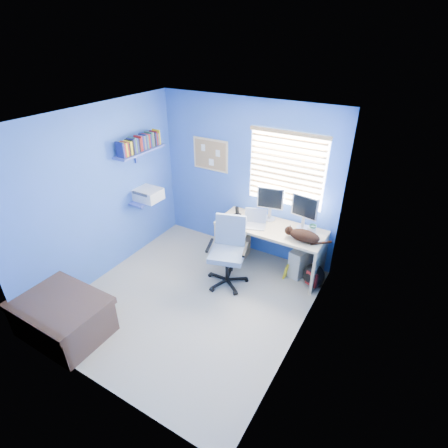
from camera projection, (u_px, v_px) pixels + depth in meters
The scene contains 23 objects.
floor at pixel (191, 299), 4.92m from camera, with size 3.00×3.20×0.00m, color #AA9F89.
ceiling at pixel (181, 119), 3.68m from camera, with size 3.00×3.20×0.00m, color white.
wall_back at pixel (246, 179), 5.50m from camera, with size 3.00×0.01×2.50m, color #3A6BC0.
wall_front at pixel (81, 298), 3.10m from camera, with size 3.00×0.01×2.50m, color #3A6BC0.
wall_left at pixel (101, 196), 4.96m from camera, with size 0.01×3.20×2.50m, color #3A6BC0.
wall_right at pixel (304, 258), 3.64m from camera, with size 0.01×3.20×2.50m, color #3A6BC0.
desk at pixel (269, 247), 5.41m from camera, with size 1.62×0.65×0.74m, color #D9B682.
laptop at pixel (255, 220), 5.18m from camera, with size 0.33×0.26×0.22m, color silver.
monitor_left at pixel (270, 204), 5.29m from camera, with size 0.40×0.12×0.54m, color silver.
monitor_right at pixel (304, 212), 5.04m from camera, with size 0.40×0.12×0.54m, color silver.
phone at pixel (237, 212), 5.47m from camera, with size 0.09×0.11×0.17m, color black.
mug at pixel (313, 228), 5.09m from camera, with size 0.10×0.09×0.10m, color #2D6244.
cd_spindle at pixel (311, 229), 5.09m from camera, with size 0.13×0.13×0.07m, color silver.
cat at pixel (304, 236), 4.85m from camera, with size 0.44×0.23×0.16m, color black.
tower_pc at pixel (301, 261), 5.35m from camera, with size 0.19×0.44×0.45m, color beige.
drawer_boxes at pixel (237, 244), 5.79m from camera, with size 0.35×0.28×0.41m, color tan.
yellow_book at pixel (287, 270), 5.31m from camera, with size 0.03×0.17×0.24m, color yellow.
backpack at pixel (314, 275), 5.09m from camera, with size 0.32×0.24×0.37m, color black.
bed_corner at pixel (63, 317), 4.27m from camera, with size 1.06×0.75×0.51m, color brown.
office_chair at pixel (228, 260), 5.10m from camera, with size 0.75×0.75×1.02m.
window_blinds at pixel (286, 170), 5.04m from camera, with size 1.15×0.05×1.10m.
corkboard at pixel (210, 155), 5.62m from camera, with size 0.64×0.02×0.52m.
wall_shelves at pixel (143, 169), 5.37m from camera, with size 0.42×0.90×1.05m.
Camera 1 is at (2.30, -3.00, 3.35)m, focal length 28.00 mm.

